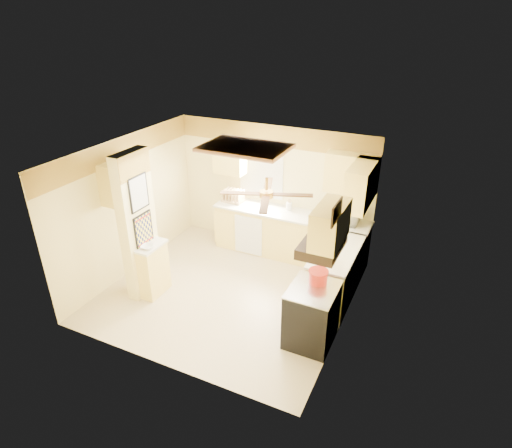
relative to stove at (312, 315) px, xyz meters
The scene contains 34 objects.
floor 1.82m from the stove, 161.77° to the left, with size 4.00×4.00×0.00m, color beige.
ceiling 2.69m from the stove, 161.77° to the left, with size 4.00×4.00×0.00m, color white.
wall_back 3.07m from the stove, 124.28° to the left, with size 4.00×4.00×0.00m, color #F6E496.
wall_front 2.29m from the stove, 141.04° to the right, with size 4.00×4.00×0.00m, color #F6E496.
wall_left 3.79m from the stove, behind, with size 3.80×3.80×0.00m, color #F6E496.
wall_right 1.02m from the stove, 59.02° to the left, with size 3.80×3.80×0.00m, color #F6E496.
wallpaper_border 3.48m from the stove, 124.50° to the left, with size 4.00×0.02×0.40m, color yellow.
partition_column 3.12m from the stove, behind, with size 0.20×0.70×2.50m, color #F6E496.
partition_ledge 2.80m from the stove, behind, with size 0.25×0.55×0.90m, color #F3DD62.
ledge_top 2.84m from the stove, behind, with size 0.28×0.58×0.04m, color white.
lower_cabinets_back 2.45m from the stove, 118.55° to the left, with size 3.00×0.60×0.90m, color #F3DD62.
lower_cabinets_right 1.15m from the stove, 88.49° to the left, with size 0.60×1.40×0.90m, color #F3DD62.
countertop_back 2.48m from the stove, 118.66° to the left, with size 3.04×0.64×0.04m, color white.
countertop_right 1.24m from the stove, 88.99° to the left, with size 0.64×1.44×0.04m, color white.
dishwasher_panel 2.66m from the stove, 136.25° to the left, with size 0.58×0.02×0.80m, color white.
window 3.29m from the stove, 128.23° to the left, with size 0.92×0.02×1.02m.
upper_cab_back_left 3.67m from the stove, 137.92° to the left, with size 0.60×0.35×0.70m, color #F3DD62.
upper_cab_back_right 2.67m from the stove, 93.01° to the left, with size 0.90×0.35×0.70m, color #F3DD62.
upper_cab_right 2.28m from the stove, 85.07° to the left, with size 0.35×1.00×0.70m, color #F3DD62.
upper_cab_left_wall 3.77m from the stove, behind, with size 0.35×0.75×0.70m, color #F3DD62.
upper_cab_over_stove 1.50m from the stove, ahead, with size 0.35×0.76×0.52m, color #F3DD62.
stove is the anchor object (origin of this frame).
range_hood 1.16m from the stove, ahead, with size 0.50×0.76×0.14m, color black.
poster_menu 3.22m from the stove, behind, with size 0.02×0.42×0.57m.
poster_nashville 3.00m from the stove, behind, with size 0.02×0.42×0.57m.
ceiling_light_panel 2.75m from the stove, 146.22° to the left, with size 1.35×0.95×0.06m.
ceiling_fan 1.95m from the stove, 167.38° to the right, with size 1.15×1.15×0.26m.
vent_grate 1.90m from the stove, 48.45° to the right, with size 0.02×0.40×0.25m, color black.
microwave 2.28m from the stove, 94.63° to the left, with size 0.57×0.38×0.31m, color white.
bowl 2.83m from the stove, behind, with size 0.20×0.20×0.05m, color white.
dutch_oven 0.58m from the stove, 88.76° to the left, with size 0.29×0.29×0.19m.
kettle 0.94m from the stove, 89.67° to the left, with size 0.14×0.14×0.21m.
dish_rack 3.31m from the stove, 137.98° to the left, with size 0.41×0.31×0.24m.
utensil_crock 2.66m from the stove, 118.82° to the left, with size 0.11×0.11×0.23m.
Camera 1 is at (3.04, -5.35, 4.39)m, focal length 30.00 mm.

